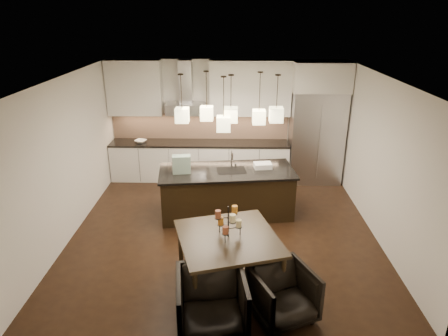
{
  "coord_description": "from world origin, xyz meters",
  "views": [
    {
      "loc": [
        0.13,
        -6.56,
        3.82
      ],
      "look_at": [
        0.0,
        0.2,
        1.15
      ],
      "focal_mm": 32.0,
      "sensor_mm": 36.0,
      "label": 1
    }
  ],
  "objects_px": {
    "dining_table": "(228,261)",
    "armchair_right": "(283,294)",
    "refrigerator": "(316,137)",
    "armchair_left": "(212,304)",
    "island_body": "(227,193)"
  },
  "relations": [
    {
      "from": "dining_table",
      "to": "armchair_left",
      "type": "relative_size",
      "value": 1.55
    },
    {
      "from": "refrigerator",
      "to": "armchair_left",
      "type": "bearing_deg",
      "value": -114.06
    },
    {
      "from": "armchair_right",
      "to": "island_body",
      "type": "bearing_deg",
      "value": 80.93
    },
    {
      "from": "dining_table",
      "to": "armchair_right",
      "type": "distance_m",
      "value": 0.98
    },
    {
      "from": "armchair_right",
      "to": "refrigerator",
      "type": "bearing_deg",
      "value": 50.67
    },
    {
      "from": "armchair_left",
      "to": "armchair_right",
      "type": "distance_m",
      "value": 0.97
    },
    {
      "from": "refrigerator",
      "to": "island_body",
      "type": "xyz_separation_m",
      "value": [
        -2.05,
        -1.75,
        -0.63
      ]
    },
    {
      "from": "refrigerator",
      "to": "armchair_left",
      "type": "xyz_separation_m",
      "value": [
        -2.2,
        -4.93,
        -0.67
      ]
    },
    {
      "from": "island_body",
      "to": "dining_table",
      "type": "height_order",
      "value": "island_body"
    },
    {
      "from": "armchair_left",
      "to": "armchair_right",
      "type": "xyz_separation_m",
      "value": [
        0.93,
        0.27,
        -0.05
      ]
    },
    {
      "from": "refrigerator",
      "to": "armchair_right",
      "type": "distance_m",
      "value": 4.89
    },
    {
      "from": "dining_table",
      "to": "island_body",
      "type": "bearing_deg",
      "value": 75.26
    },
    {
      "from": "dining_table",
      "to": "armchair_right",
      "type": "relative_size",
      "value": 1.76
    },
    {
      "from": "dining_table",
      "to": "armchair_right",
      "type": "xyz_separation_m",
      "value": [
        0.73,
        -0.65,
        -0.06
      ]
    },
    {
      "from": "island_body",
      "to": "dining_table",
      "type": "xyz_separation_m",
      "value": [
        0.05,
        -2.27,
        -0.03
      ]
    }
  ]
}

